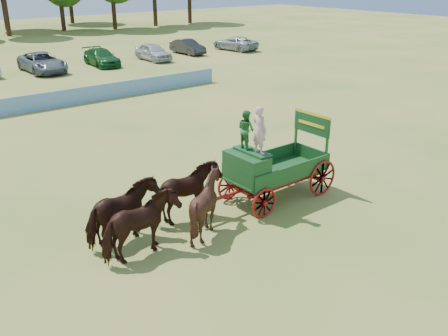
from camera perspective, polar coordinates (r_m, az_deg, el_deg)
ground at (r=18.33m, az=2.85°, el=-4.34°), size 160.00×160.00×0.00m
horse_lead_left at (r=14.97m, az=-9.52°, el=-6.64°), size 2.51×1.34×2.03m
horse_lead_right at (r=15.84m, az=-11.50°, el=-5.11°), size 2.54×1.46×2.03m
horse_wheel_left at (r=16.11m, az=-2.08°, el=-4.17°), size 2.07×1.90×2.03m
horse_wheel_right at (r=16.92m, az=-4.31°, el=-2.90°), size 2.46×1.22×2.03m
farm_dray at (r=18.02m, az=4.44°, el=0.68°), size 6.00×2.00×3.82m
sponsor_banner at (r=32.75m, az=-19.98°, el=7.17°), size 26.00×0.08×1.05m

